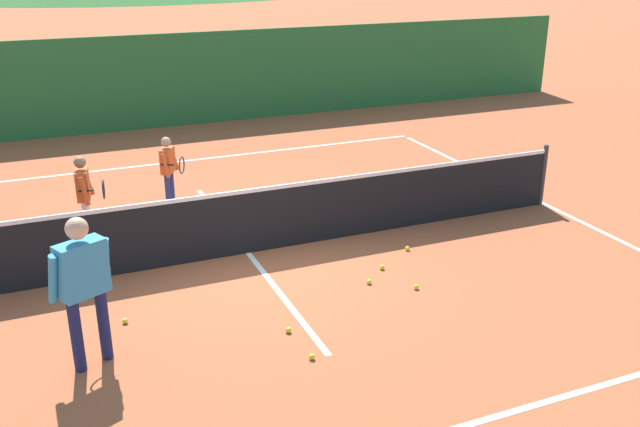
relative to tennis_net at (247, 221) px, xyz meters
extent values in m
plane|color=#B25633|center=(0.00, 0.00, -0.50)|extent=(120.00, 120.00, 0.00)
cube|color=white|center=(0.00, 4.89, -0.50)|extent=(10.63, 0.08, 0.01)
cube|color=white|center=(5.31, 0.00, -0.50)|extent=(0.08, 9.43, 0.01)
cube|color=white|center=(0.00, 0.00, -0.50)|extent=(0.08, 5.91, 0.01)
cylinder|color=#333338|center=(5.23, 0.00, 0.03)|extent=(0.08, 0.08, 1.05)
cube|color=black|center=(0.00, 0.00, -0.04)|extent=(10.38, 0.02, 0.92)
cube|color=white|center=(0.00, 0.00, 0.45)|extent=(10.38, 0.03, 0.06)
cylinder|color=#191E4C|center=(-2.52, -2.18, -0.08)|extent=(0.12, 0.12, 0.83)
cylinder|color=#191E4C|center=(-2.23, -2.05, -0.08)|extent=(0.12, 0.12, 0.83)
cube|color=#338CBF|center=(-2.37, -2.11, 0.62)|extent=(0.55, 0.42, 0.58)
sphere|color=#DBAD84|center=(-2.37, -2.11, 1.06)|extent=(0.23, 0.23, 0.23)
cylinder|color=#338CBF|center=(-2.66, -2.17, 0.59)|extent=(0.17, 0.24, 0.57)
cylinder|color=#338CBF|center=(-2.13, -1.96, 0.58)|extent=(0.15, 0.19, 0.57)
torus|color=#262628|center=(-2.24, -1.72, 0.53)|extent=(0.27, 0.14, 0.29)
cylinder|color=black|center=(-2.14, -1.95, 0.53)|extent=(0.12, 0.21, 0.03)
cylinder|color=silver|center=(-2.05, 1.57, -0.18)|extent=(0.10, 0.10, 0.64)
cylinder|color=silver|center=(-2.08, 1.32, -0.18)|extent=(0.10, 0.10, 0.64)
cube|color=#E55926|center=(-2.07, 1.44, 0.37)|extent=(0.23, 0.40, 0.45)
sphere|color=#996B4C|center=(-2.07, 1.44, 0.71)|extent=(0.18, 0.18, 0.18)
cylinder|color=#E55926|center=(-1.98, 1.65, 0.34)|extent=(0.18, 0.09, 0.44)
cylinder|color=#E55926|center=(-2.07, 1.22, 0.34)|extent=(0.14, 0.09, 0.44)
torus|color=#262628|center=(-1.80, 1.18, 0.34)|extent=(0.07, 0.29, 0.29)
cylinder|color=black|center=(-2.04, 1.22, 0.34)|extent=(0.22, 0.06, 0.03)
cylinder|color=navy|center=(-0.57, 2.49, -0.20)|extent=(0.09, 0.09, 0.60)
cylinder|color=navy|center=(-0.68, 2.29, -0.20)|extent=(0.09, 0.09, 0.60)
cube|color=#E55926|center=(-0.63, 2.39, 0.31)|extent=(0.31, 0.39, 0.42)
sphere|color=tan|center=(-0.63, 2.39, 0.62)|extent=(0.17, 0.17, 0.17)
cylinder|color=#E55926|center=(-0.49, 2.55, 0.28)|extent=(0.17, 0.13, 0.41)
cylinder|color=#E55926|center=(-0.70, 2.20, 0.28)|extent=(0.14, 0.11, 0.41)
torus|color=#262628|center=(-0.46, 2.07, 0.29)|extent=(0.16, 0.27, 0.29)
cylinder|color=black|center=(-0.67, 2.18, 0.29)|extent=(0.21, 0.13, 0.03)
sphere|color=yellow|center=(1.54, -1.25, -0.47)|extent=(0.07, 0.07, 0.07)
sphere|color=yellow|center=(-0.20, -2.94, -0.47)|extent=(0.07, 0.07, 0.07)
sphere|color=yellow|center=(1.17, -1.57, -0.47)|extent=(0.07, 0.07, 0.07)
sphere|color=yellow|center=(2.17, -0.82, -0.47)|extent=(0.07, 0.07, 0.07)
sphere|color=yellow|center=(1.67, -1.94, -0.47)|extent=(0.07, 0.07, 0.07)
sphere|color=yellow|center=(-1.94, -1.37, -0.47)|extent=(0.07, 0.07, 0.07)
sphere|color=yellow|center=(-0.24, -2.32, -0.47)|extent=(0.07, 0.07, 0.07)
cube|color=#286B33|center=(0.00, 7.94, 0.61)|extent=(23.38, 0.08, 2.21)
camera|label=1|loc=(-2.64, -8.99, 3.72)|focal=39.55mm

